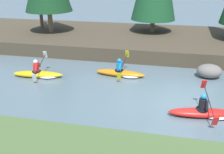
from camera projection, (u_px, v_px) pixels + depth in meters
name	position (u px, v px, depth m)	size (l,w,h in m)	color
ground_plane	(171.00, 104.00, 11.45)	(90.00, 90.00, 0.00)	slate
riverbank_far	(173.00, 42.00, 19.46)	(44.00, 8.57, 0.89)	#473D2D
kayaker_lead	(206.00, 112.00, 10.36)	(2.80, 2.07, 1.20)	red
kayaker_middle	(122.00, 73.00, 14.32)	(2.79, 2.07, 1.20)	orange
kayaker_trailing	(40.00, 74.00, 14.19)	(2.80, 2.07, 1.20)	yellow
boulder_midstream	(209.00, 71.00, 14.08)	(1.33, 1.04, 0.75)	slate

